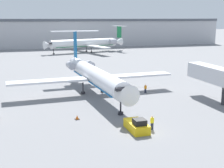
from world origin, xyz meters
TOP-DOWN VIEW (x-y plane):
  - ground_plane at (0.00, 0.00)m, footprint 600.00×600.00m
  - terminal_building at (0.00, 120.00)m, footprint 180.00×16.80m
  - airplane_main at (-0.74, 20.69)m, footprint 31.03×32.58m
  - pushback_tug at (-0.35, 0.51)m, footprint 2.05×4.34m
  - worker_near_tug at (1.64, 0.28)m, footprint 0.40×0.26m
  - worker_by_wing at (8.67, 18.70)m, footprint 0.40×0.24m
  - traffic_cone_left at (-6.66, 7.10)m, footprint 0.66×0.66m
  - airplane_parked_far_right at (13.86, 91.47)m, footprint 35.32×31.47m
  - jet_bridge at (17.59, 9.98)m, footprint 3.20×12.87m

SIDE VIEW (x-z plane):
  - ground_plane at x=0.00m, z-range 0.00..0.00m
  - traffic_cone_left at x=-6.66m, z-range -0.02..0.61m
  - pushback_tug at x=-0.35m, z-range -0.23..1.56m
  - worker_by_wing at x=8.67m, z-range 0.03..1.68m
  - worker_near_tug at x=1.64m, z-range 0.05..1.89m
  - airplane_main at x=-0.74m, z-range -1.87..9.20m
  - airplane_parked_far_right at x=13.86m, z-range -1.54..8.95m
  - jet_bridge at x=17.59m, z-range 1.36..7.55m
  - terminal_building at x=0.00m, z-range 0.03..13.46m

